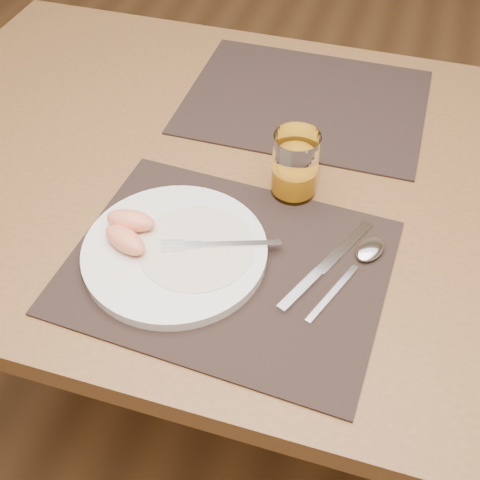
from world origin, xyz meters
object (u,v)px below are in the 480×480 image
object	(u,v)px
spoon	(365,255)
fork	(210,245)
juice_glass	(295,168)
table	(264,207)
placemat_near	(228,266)
placemat_far	(305,101)
plate	(175,251)
knife	(320,271)

from	to	relation	value
spoon	fork	bearing A→B (deg)	-165.43
juice_glass	table	bearing A→B (deg)	147.13
placemat_near	placemat_far	bearing A→B (deg)	87.95
fork	spoon	world-z (taller)	fork
plate	spoon	world-z (taller)	plate
placemat_far	knife	world-z (taller)	knife
placemat_near	placemat_far	world-z (taller)	same
fork	placemat_near	bearing A→B (deg)	-25.52
knife	spoon	world-z (taller)	spoon
plate	fork	size ratio (longest dim) A/B	1.58
knife	juice_glass	xyz separation A→B (m)	(-0.08, 0.16, 0.05)
table	fork	size ratio (longest dim) A/B	8.22
table	fork	xyz separation A→B (m)	(-0.03, -0.21, 0.11)
table	plate	xyz separation A→B (m)	(-0.08, -0.22, 0.10)
placemat_far	knife	bearing A→B (deg)	-74.59
spoon	placemat_far	bearing A→B (deg)	114.88
table	placemat_far	world-z (taller)	placemat_far
table	knife	distance (m)	0.25
plate	knife	size ratio (longest dim) A/B	1.30
table	knife	size ratio (longest dim) A/B	6.76
spoon	juice_glass	bearing A→B (deg)	140.07
placemat_far	spoon	bearing A→B (deg)	-65.12
placemat_near	placemat_far	size ratio (longest dim) A/B	1.00
knife	placemat_near	bearing A→B (deg)	-169.13
plate	juice_glass	world-z (taller)	juice_glass
table	placemat_near	xyz separation A→B (m)	(0.00, -0.22, 0.09)
fork	knife	distance (m)	0.16
placemat_far	spoon	world-z (taller)	spoon
table	juice_glass	xyz separation A→B (m)	(0.06, -0.04, 0.14)
knife	spoon	xyz separation A→B (m)	(0.06, 0.05, 0.00)
plate	juice_glass	bearing A→B (deg)	54.70
fork	juice_glass	size ratio (longest dim) A/B	1.55
spoon	placemat_near	bearing A→B (deg)	-159.16
table	spoon	xyz separation A→B (m)	(0.19, -0.15, 0.09)
fork	knife	bearing A→B (deg)	3.70
table	fork	bearing A→B (deg)	-97.37
fork	spoon	bearing A→B (deg)	14.57
placemat_far	plate	size ratio (longest dim) A/B	1.67
table	spoon	size ratio (longest dim) A/B	7.54
placemat_near	plate	xyz separation A→B (m)	(-0.08, -0.00, 0.01)
placemat_far	juice_glass	bearing A→B (deg)	-81.71
knife	juice_glass	size ratio (longest dim) A/B	1.89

